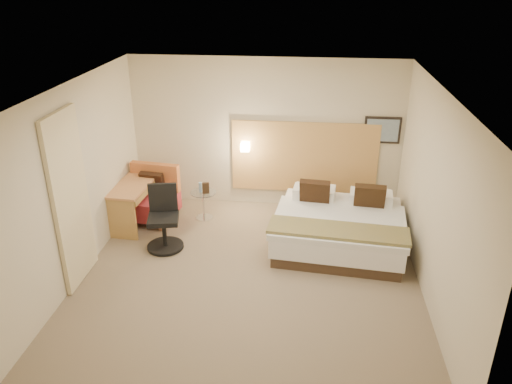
# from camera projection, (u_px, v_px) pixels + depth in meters

# --- Properties ---
(floor) EXTENTS (4.80, 5.00, 0.02)m
(floor) POSITION_uv_depth(u_px,v_px,m) (249.00, 278.00, 7.15)
(floor) COLOR #796851
(floor) RESTS_ON ground
(ceiling) EXTENTS (4.80, 5.00, 0.02)m
(ceiling) POSITION_uv_depth(u_px,v_px,m) (248.00, 89.00, 6.03)
(ceiling) COLOR white
(ceiling) RESTS_ON floor
(wall_back) EXTENTS (4.80, 0.02, 2.70)m
(wall_back) POSITION_uv_depth(u_px,v_px,m) (266.00, 134.00, 8.87)
(wall_back) COLOR beige
(wall_back) RESTS_ON floor
(wall_front) EXTENTS (4.80, 0.02, 2.70)m
(wall_front) POSITION_uv_depth(u_px,v_px,m) (213.00, 310.00, 4.32)
(wall_front) COLOR beige
(wall_front) RESTS_ON floor
(wall_left) EXTENTS (0.02, 5.00, 2.70)m
(wall_left) POSITION_uv_depth(u_px,v_px,m) (74.00, 184.00, 6.83)
(wall_left) COLOR beige
(wall_left) RESTS_ON floor
(wall_right) EXTENTS (0.02, 5.00, 2.70)m
(wall_right) POSITION_uv_depth(u_px,v_px,m) (436.00, 200.00, 6.35)
(wall_right) COLOR beige
(wall_right) RESTS_ON floor
(headboard_panel) EXTENTS (2.60, 0.04, 1.30)m
(headboard_panel) POSITION_uv_depth(u_px,v_px,m) (304.00, 157.00, 8.93)
(headboard_panel) COLOR tan
(headboard_panel) RESTS_ON wall_back
(art_frame) EXTENTS (0.62, 0.03, 0.47)m
(art_frame) POSITION_uv_depth(u_px,v_px,m) (382.00, 130.00, 8.58)
(art_frame) COLOR black
(art_frame) RESTS_ON wall_back
(art_canvas) EXTENTS (0.54, 0.01, 0.39)m
(art_canvas) POSITION_uv_depth(u_px,v_px,m) (383.00, 130.00, 8.56)
(art_canvas) COLOR gray
(art_canvas) RESTS_ON wall_back
(lamp_arm) EXTENTS (0.02, 0.12, 0.02)m
(lamp_arm) POSITION_uv_depth(u_px,v_px,m) (246.00, 146.00, 8.90)
(lamp_arm) COLOR white
(lamp_arm) RESTS_ON wall_back
(lamp_shade) EXTENTS (0.15, 0.15, 0.15)m
(lamp_shade) POSITION_uv_depth(u_px,v_px,m) (245.00, 147.00, 8.85)
(lamp_shade) COLOR #FFEDC6
(lamp_shade) RESTS_ON wall_back
(curtain) EXTENTS (0.06, 0.90, 2.42)m
(curtain) POSITION_uv_depth(u_px,v_px,m) (71.00, 200.00, 6.66)
(curtain) COLOR beige
(curtain) RESTS_ON wall_left
(bottle_a) EXTENTS (0.07, 0.07, 0.18)m
(bottle_a) POSITION_uv_depth(u_px,v_px,m) (200.00, 187.00, 8.60)
(bottle_a) COLOR #89B5D4
(bottle_a) RESTS_ON side_table
(menu_folder) EXTENTS (0.12, 0.07, 0.20)m
(menu_folder) POSITION_uv_depth(u_px,v_px,m) (206.00, 188.00, 8.55)
(menu_folder) COLOR #332315
(menu_folder) RESTS_ON side_table
(bed) EXTENTS (2.15, 2.11, 0.97)m
(bed) POSITION_uv_depth(u_px,v_px,m) (339.00, 226.00, 7.91)
(bed) COLOR #3D2C1E
(bed) RESTS_ON floor
(lounge_chair) EXTENTS (0.98, 0.88, 0.93)m
(lounge_chair) POSITION_uv_depth(u_px,v_px,m) (151.00, 198.00, 8.70)
(lounge_chair) COLOR #AE6D52
(lounge_chair) RESTS_ON floor
(side_table) EXTENTS (0.54, 0.54, 0.50)m
(side_table) POSITION_uv_depth(u_px,v_px,m) (204.00, 204.00, 8.72)
(side_table) COLOR white
(side_table) RESTS_ON floor
(desk) EXTENTS (0.63, 1.23, 0.74)m
(desk) POSITION_uv_depth(u_px,v_px,m) (135.00, 192.00, 8.42)
(desk) COLOR #C3814C
(desk) RESTS_ON floor
(desk_chair) EXTENTS (0.67, 0.67, 1.01)m
(desk_chair) POSITION_uv_depth(u_px,v_px,m) (164.00, 223.00, 7.77)
(desk_chair) COLOR black
(desk_chair) RESTS_ON floor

